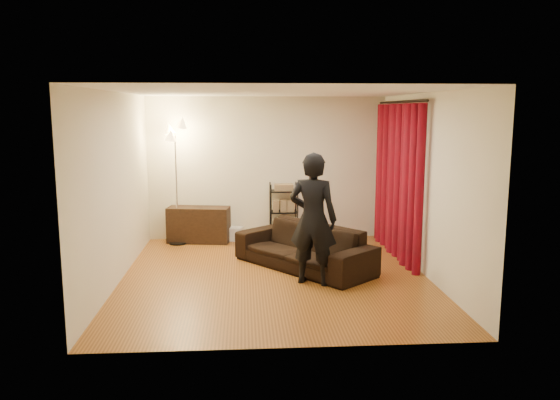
{
  "coord_description": "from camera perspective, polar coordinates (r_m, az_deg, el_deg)",
  "views": [
    {
      "loc": [
        -0.45,
        -7.83,
        2.45
      ],
      "look_at": [
        0.1,
        0.3,
        1.1
      ],
      "focal_mm": 35.0,
      "sensor_mm": 36.0,
      "label": 1
    }
  ],
  "objects": [
    {
      "name": "wall_right",
      "position": [
        8.36,
        15.03,
        1.52
      ],
      "size": [
        0.0,
        5.0,
        5.0
      ],
      "primitive_type": "plane",
      "rotation": [
        1.57,
        0.0,
        -1.57
      ],
      "color": "beige",
      "rests_on": "ground"
    },
    {
      "name": "sofa",
      "position": [
        8.54,
        2.51,
        -4.93
      ],
      "size": [
        2.17,
        2.34,
        0.67
      ],
      "primitive_type": "imported",
      "rotation": [
        0.0,
        0.0,
        -0.87
      ],
      "color": "black",
      "rests_on": "ground"
    },
    {
      "name": "floor_lamp",
      "position": [
        10.11,
        -10.78,
        1.66
      ],
      "size": [
        0.48,
        0.48,
        2.23
      ],
      "primitive_type": null,
      "rotation": [
        0.0,
        0.0,
        0.21
      ],
      "color": "silver",
      "rests_on": "ground"
    },
    {
      "name": "storage_boxes",
      "position": [
        10.39,
        -4.8,
        -3.53
      ],
      "size": [
        0.38,
        0.34,
        0.26
      ],
      "primitive_type": null,
      "rotation": [
        0.0,
        0.0,
        -0.33
      ],
      "color": "white",
      "rests_on": "ground"
    },
    {
      "name": "wall_back",
      "position": [
        10.4,
        -1.37,
        3.32
      ],
      "size": [
        5.0,
        0.0,
        5.0
      ],
      "primitive_type": "plane",
      "rotation": [
        1.57,
        0.0,
        0.0
      ],
      "color": "beige",
      "rests_on": "ground"
    },
    {
      "name": "curtain",
      "position": [
        9.39,
        12.11,
        2.01
      ],
      "size": [
        0.22,
        2.65,
        2.55
      ],
      "primitive_type": null,
      "color": "maroon",
      "rests_on": "ground"
    },
    {
      "name": "ceiling",
      "position": [
        7.85,
        -0.59,
        11.23
      ],
      "size": [
        5.0,
        5.0,
        0.0
      ],
      "primitive_type": "plane",
      "rotation": [
        3.14,
        0.0,
        0.0
      ],
      "color": "white",
      "rests_on": "ground"
    },
    {
      "name": "wire_shelf",
      "position": [
        10.31,
        0.39,
        -1.24
      ],
      "size": [
        0.53,
        0.4,
        1.09
      ],
      "primitive_type": null,
      "rotation": [
        0.0,
        0.0,
        0.11
      ],
      "color": "black",
      "rests_on": "ground"
    },
    {
      "name": "wall_front",
      "position": [
        5.46,
        0.93,
        -2.2
      ],
      "size": [
        5.0,
        0.0,
        5.0
      ],
      "primitive_type": "plane",
      "rotation": [
        -1.57,
        0.0,
        0.0
      ],
      "color": "beige",
      "rests_on": "ground"
    },
    {
      "name": "curtain_rod",
      "position": [
        9.33,
        12.51,
        9.98
      ],
      "size": [
        0.04,
        2.65,
        0.04
      ],
      "primitive_type": "cylinder",
      "rotation": [
        1.57,
        0.0,
        0.0
      ],
      "color": "black",
      "rests_on": "wall_right"
    },
    {
      "name": "media_cabinet",
      "position": [
        10.31,
        -8.48,
        -2.56
      ],
      "size": [
        1.19,
        0.6,
        0.66
      ],
      "primitive_type": "cube",
      "rotation": [
        0.0,
        0.0,
        -0.16
      ],
      "color": "black",
      "rests_on": "ground"
    },
    {
      "name": "wall_left",
      "position": [
        8.11,
        -16.66,
        1.22
      ],
      "size": [
        0.0,
        5.0,
        5.0
      ],
      "primitive_type": "plane",
      "rotation": [
        1.57,
        0.0,
        1.57
      ],
      "color": "beige",
      "rests_on": "ground"
    },
    {
      "name": "floor",
      "position": [
        8.22,
        -0.56,
        -7.94
      ],
      "size": [
        5.0,
        5.0,
        0.0
      ],
      "primitive_type": "plane",
      "color": "#975C24",
      "rests_on": "ground"
    },
    {
      "name": "person",
      "position": [
        7.67,
        3.46,
        -1.99
      ],
      "size": [
        0.8,
        0.67,
        1.87
      ],
      "primitive_type": "imported",
      "rotation": [
        0.0,
        0.0,
        2.76
      ],
      "color": "black",
      "rests_on": "ground"
    }
  ]
}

